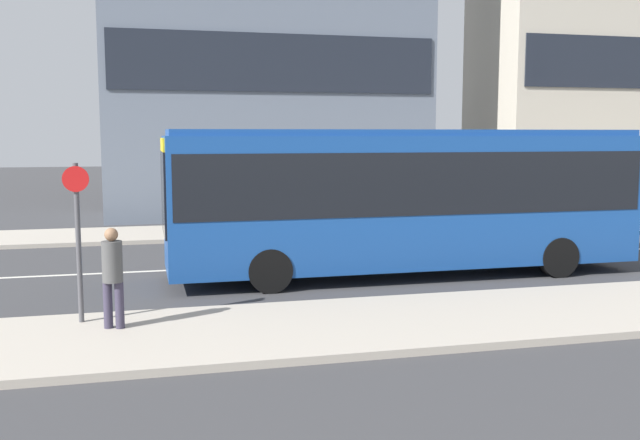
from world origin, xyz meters
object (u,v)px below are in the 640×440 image
object	(u,v)px
parked_car_0	(586,215)
pedestrian_near_stop	(113,272)
bus_stop_sign	(78,230)
city_bus	(405,193)

from	to	relation	value
parked_car_0	pedestrian_near_stop	world-z (taller)	pedestrian_near_stop
pedestrian_near_stop	bus_stop_sign	bearing A→B (deg)	154.05
city_bus	pedestrian_near_stop	world-z (taller)	city_bus
parked_car_0	bus_stop_sign	size ratio (longest dim) A/B	1.63
bus_stop_sign	parked_car_0	bearing A→B (deg)	28.39
city_bus	parked_car_0	size ratio (longest dim) A/B	2.49
city_bus	pedestrian_near_stop	bearing A→B (deg)	-147.41
city_bus	parked_car_0	xyz separation A→B (m)	(8.72, 5.44, -1.37)
city_bus	parked_car_0	distance (m)	10.37
parked_car_0	bus_stop_sign	xyz separation A→B (m)	(-15.89, -8.58, 1.12)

